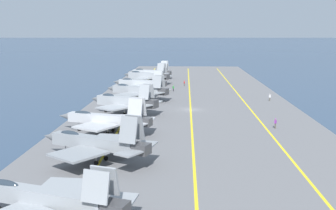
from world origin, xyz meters
The scene contains 17 objects.
ground_plane centered at (0.00, 0.00, 0.00)m, with size 2000.00×2000.00×0.00m, color #2D425B.
carrier_deck centered at (0.00, 0.00, 0.20)m, with size 220.81×47.01×0.40m, color slate.
deck_stripe_foul_line centered at (0.00, -12.93, 0.40)m, with size 198.73×0.36×0.01m, color yellow.
deck_stripe_centerline centered at (0.00, 0.00, 0.40)m, with size 198.73×0.36×0.01m, color yellow.
deck_stripe_edge_line centered at (0.00, 12.93, 0.40)m, with size 198.73×0.36×0.01m, color yellow.
parked_jet_nearest centered at (-54.43, 13.56, 2.57)m, with size 13.53×17.13×5.62m.
parked_jet_second centered at (-37.16, 12.62, 2.98)m, with size 13.57×16.22×6.62m.
parked_jet_third centered at (-21.69, 14.22, 2.79)m, with size 12.83×16.92×6.23m.
parked_jet_fourth centered at (-5.50, 13.62, 3.00)m, with size 13.75×15.54×6.45m.
parked_jet_fifth centered at (11.74, 12.79, 2.92)m, with size 14.12×16.63×6.38m.
parked_jet_sixth centered at (26.82, 13.63, 2.80)m, with size 13.54×15.83×5.99m.
parked_jet_seventh centered at (43.62, 13.50, 3.07)m, with size 12.21×16.16×6.79m.
parked_jet_eighth centered at (58.41, 13.58, 2.66)m, with size 12.48×16.08×6.40m.
crew_green_vest centered at (27.45, 4.54, 1.34)m, with size 0.45×0.46×1.71m.
crew_white_vest centered at (12.11, -19.26, 1.35)m, with size 0.44×0.46×1.72m.
crew_red_vest centered at (38.57, 1.50, 1.35)m, with size 0.44×0.35×1.73m.
crew_purple_vest centered at (-17.08, -14.51, 1.38)m, with size 0.46×0.44×1.78m.
Camera 1 is at (-89.14, 1.17, 17.23)m, focal length 45.00 mm.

